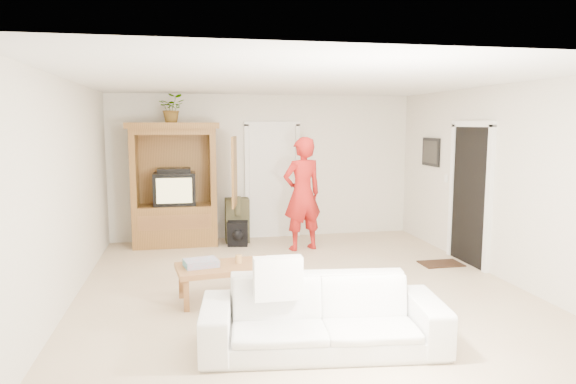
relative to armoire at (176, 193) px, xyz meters
name	(u,v)px	position (x,y,z in m)	size (l,w,h in m)	color
floor	(299,286)	(1.58, -2.66, -0.91)	(6.00, 6.00, 0.00)	tan
ceiling	(300,81)	(1.58, -2.66, 1.69)	(6.00, 6.00, 0.00)	white
wall_back	(264,167)	(1.58, 0.34, 0.39)	(5.50, 5.50, 0.00)	silver
wall_front	(393,238)	(1.58, -5.66, 0.39)	(5.50, 5.50, 0.00)	silver
wall_left	(67,192)	(-1.17, -2.66, 0.39)	(6.00, 6.00, 0.00)	silver
wall_right	(497,182)	(4.33, -2.66, 0.39)	(6.00, 6.00, 0.00)	silver
armoire	(176,193)	(0.00, 0.00, 0.00)	(1.82, 1.14, 2.10)	brown
door_back	(272,182)	(1.73, 0.31, 0.11)	(0.85, 0.05, 2.04)	white
doorway_right	(470,196)	(4.30, -2.06, 0.11)	(0.05, 0.90, 2.04)	black
framed_picture	(431,152)	(4.31, -0.76, 0.69)	(0.03, 0.60, 0.48)	black
doormat	(441,264)	(3.88, -2.06, -0.90)	(0.60, 0.40, 0.02)	#382316
plant	(172,108)	(-0.02, -0.03, 1.42)	(0.42, 0.36, 0.47)	#4C7238
man	(302,194)	(2.05, -0.76, 0.03)	(0.68, 0.45, 1.87)	#AE1A17
sofa	(322,315)	(1.39, -4.50, -0.58)	(2.22, 0.87, 0.65)	silver
coffee_table	(226,269)	(0.62, -2.99, -0.54)	(1.21, 0.76, 0.43)	brown
towel	(201,263)	(0.33, -2.99, -0.44)	(0.38, 0.28, 0.08)	#CF4560
candle	(239,259)	(0.77, -2.94, -0.43)	(0.08, 0.08, 0.10)	tan
backpack_black	(238,234)	(1.02, -0.33, -0.70)	(0.34, 0.20, 0.42)	black
backpack_olive	(237,220)	(1.04, 0.00, -0.52)	(0.41, 0.30, 0.78)	#47442B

